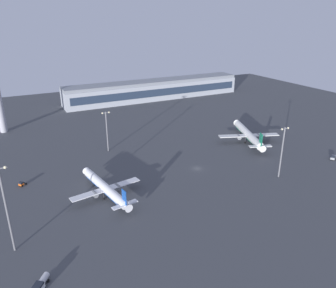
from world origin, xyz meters
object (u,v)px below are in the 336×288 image
at_px(airplane_mid_apron, 106,188).
at_px(apron_light_central, 282,149).
at_px(airplane_near_gate, 248,135).
at_px(apron_light_east, 107,129).
at_px(pushback_tug, 21,184).
at_px(maintenance_van, 333,157).
at_px(apron_light_west, 6,205).
at_px(fuel_truck, 41,283).

distance_m(airplane_mid_apron, apron_light_central, 79.36).
xyz_separation_m(airplane_near_gate, apron_light_east, (-77.48, 24.26, 8.52)).
relative_size(pushback_tug, maintenance_van, 0.78).
relative_size(airplane_mid_apron, apron_light_east, 1.73).
bearing_deg(airplane_near_gate, apron_light_central, -91.04).
distance_m(apron_light_west, apron_light_east, 83.91).
bearing_deg(apron_light_central, fuel_truck, -169.37).
bearing_deg(maintenance_van, fuel_truck, 69.30).
distance_m(airplane_mid_apron, apron_light_east, 50.38).
bearing_deg(apron_light_east, apron_light_central, -47.47).
bearing_deg(apron_light_east, fuel_truck, -118.20).
bearing_deg(pushback_tug, apron_light_east, -100.14).
xyz_separation_m(pushback_tug, apron_light_west, (-5.59, -44.42, 15.45)).
distance_m(airplane_near_gate, fuel_truck, 138.36).
relative_size(airplane_mid_apron, apron_light_central, 1.61).
bearing_deg(airplane_near_gate, airplane_mid_apron, -145.45).
relative_size(airplane_mid_apron, airplane_near_gate, 0.88).
relative_size(airplane_near_gate, fuel_truck, 6.94).
distance_m(maintenance_van, fuel_truck, 147.93).
xyz_separation_m(airplane_mid_apron, apron_light_central, (76.35, -19.15, 10.10)).
xyz_separation_m(airplane_near_gate, fuel_truck, (-123.69, -61.93, -3.06)).
bearing_deg(apron_light_central, pushback_tug, 157.36).
distance_m(pushback_tug, apron_light_west, 47.36).
distance_m(airplane_near_gate, apron_light_central, 46.09).
xyz_separation_m(fuel_truck, apron_light_central, (106.87, 20.07, 12.49)).
xyz_separation_m(pushback_tug, apron_light_central, (106.68, -44.49, 12.79)).
bearing_deg(pushback_tug, apron_light_west, 137.51).
bearing_deg(pushback_tug, apron_light_central, -147.96).
relative_size(fuel_truck, apron_light_east, 0.28).
bearing_deg(pushback_tug, fuel_truck, 144.51).
distance_m(airplane_near_gate, apron_light_east, 81.63).
bearing_deg(apron_light_east, maintenance_van, -32.71).
distance_m(apron_light_central, apron_light_east, 89.74).
height_order(pushback_tug, apron_light_west, apron_light_west).
distance_m(maintenance_van, apron_light_east, 119.53).
bearing_deg(apron_light_west, apron_light_central, -0.03).
bearing_deg(apron_light_west, apron_light_east, 52.00).
bearing_deg(airplane_near_gate, pushback_tug, -160.37).
height_order(pushback_tug, maintenance_van, maintenance_van).
xyz_separation_m(apron_light_west, apron_light_central, (112.27, -0.07, -2.66)).
height_order(airplane_near_gate, pushback_tug, airplane_near_gate).
distance_m(apron_light_west, apron_light_central, 112.30).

